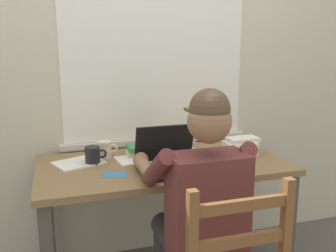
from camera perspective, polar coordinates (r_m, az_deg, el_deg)
The scene contains 13 objects.
back_wall at distance 2.46m, azimuth -3.62°, elevation 9.71°, with size 6.00×0.08×2.60m.
desk at distance 2.19m, azimuth -0.76°, elevation -8.10°, with size 1.38×0.69×0.75m.
seated_person at distance 1.82m, azimuth 4.58°, elevation -11.50°, with size 0.50×0.60×1.23m.
laptop at distance 2.03m, azimuth 0.23°, elevation -5.06°, with size 0.33×0.30×0.23m.
computer_mouse at distance 2.05m, azimuth 7.47°, elevation -6.06°, with size 0.06×0.10×0.03m, color black.
coffee_mug_white at distance 2.28m, azimuth 2.53°, elevation -3.14°, with size 0.12×0.08×0.10m.
coffee_mug_dark at distance 2.15m, azimuth -11.19°, elevation -4.33°, with size 0.12×0.08×0.10m.
coffee_mug_spare at distance 2.25m, azimuth -9.43°, elevation -3.52°, with size 0.12×0.08×0.10m.
book_stack_main at distance 2.32m, azimuth 10.88°, elevation -2.96°, with size 0.21×0.15×0.11m.
book_stack_side at distance 2.29m, azimuth -3.86°, elevation -3.61°, with size 0.21×0.14×0.06m.
paper_pile_near_laptop at distance 2.22m, azimuth -4.64°, elevation -4.92°, with size 0.24×0.18×0.00m, color white.
paper_pile_back_corner at distance 2.19m, azimuth -13.23°, elevation -5.38°, with size 0.25×0.19×0.01m, color white.
landscape_photo_print at distance 1.98m, azimuth -7.98°, elevation -7.24°, with size 0.13×0.09×0.00m, color teal.
Camera 1 is at (-0.58, -1.97, 1.42)m, focal length 40.68 mm.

